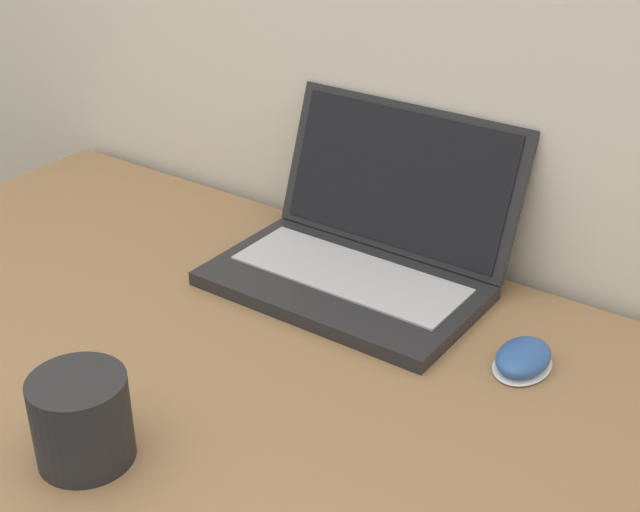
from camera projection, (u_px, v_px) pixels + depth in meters
name	position (u px, v px, depth m)	size (l,w,h in m)	color
laptop	(364.00, 245.00, 1.26)	(0.38, 0.30, 0.22)	#232326
drink_cup	(82.00, 418.00, 0.92)	(0.10, 0.10, 0.10)	#232326
computer_mouse	(523.00, 359.00, 1.08)	(0.07, 0.09, 0.03)	white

